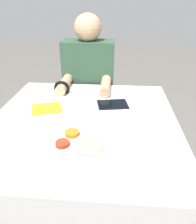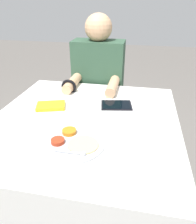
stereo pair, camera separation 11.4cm
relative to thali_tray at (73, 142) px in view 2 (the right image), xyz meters
name	(u,v)px [view 2 (the right image)]	position (x,y,z in m)	size (l,w,h in m)	color
ground_plane	(87,210)	(-0.01, 0.23, -0.75)	(12.00, 12.00, 0.00)	#605B56
dining_table	(86,170)	(-0.01, 0.23, -0.38)	(1.01, 1.06, 0.74)	silver
thali_tray	(73,142)	(0.00, 0.00, 0.00)	(0.29, 0.29, 0.03)	#B7BABF
red_notebook	(51,106)	(-0.24, 0.33, 0.00)	(0.19, 0.16, 0.02)	silver
tablet_device	(116,105)	(0.15, 0.43, 0.00)	(0.21, 0.16, 0.01)	black
person_diner	(98,97)	(-0.06, 0.89, -0.17)	(0.40, 0.48, 1.24)	black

